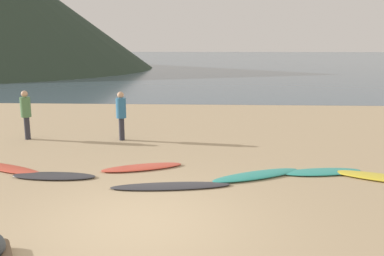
{
  "coord_description": "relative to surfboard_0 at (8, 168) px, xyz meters",
  "views": [
    {
      "loc": [
        1.28,
        -6.77,
        3.14
      ],
      "look_at": [
        0.69,
        5.34,
        0.6
      ],
      "focal_mm": 39.06,
      "sensor_mm": 36.0,
      "label": 1
    }
  ],
  "objects": [
    {
      "name": "ground_plane",
      "position": [
        3.76,
        7.08,
        -0.14
      ],
      "size": [
        120.0,
        120.0,
        0.2
      ],
      "primitive_type": "cube",
      "color": "tan",
      "rests_on": "ground"
    },
    {
      "name": "surfboard_1",
      "position": [
        1.35,
        -0.52,
        -0.0
      ],
      "size": [
        1.98,
        0.59,
        0.07
      ],
      "primitive_type": "ellipsoid",
      "rotation": [
        0.0,
        0.0,
        -0.01
      ],
      "color": "#333338",
      "rests_on": "ground"
    },
    {
      "name": "ocean_water",
      "position": [
        3.76,
        61.01,
        -0.04
      ],
      "size": [
        140.0,
        100.0,
        0.01
      ],
      "primitive_type": "cube",
      "color": "#475B6B",
      "rests_on": "ground"
    },
    {
      "name": "surfboard_3",
      "position": [
        4.16,
        -1.07,
        -0.01
      ],
      "size": [
        2.68,
        0.85,
        0.06
      ],
      "primitive_type": "ellipsoid",
      "rotation": [
        0.0,
        0.0,
        0.14
      ],
      "color": "#333338",
      "rests_on": "ground"
    },
    {
      "name": "surfboard_5",
      "position": [
        7.72,
        0.1,
        -0.0
      ],
      "size": [
        2.04,
        0.91,
        0.07
      ],
      "primitive_type": "ellipsoid",
      "rotation": [
        0.0,
        0.0,
        0.18
      ],
      "color": "teal",
      "rests_on": "ground"
    },
    {
      "name": "surfboard_4",
      "position": [
        6.1,
        -0.26,
        0.01
      ],
      "size": [
        2.31,
        1.52,
        0.09
      ],
      "primitive_type": "ellipsoid",
      "rotation": [
        0.0,
        0.0,
        0.46
      ],
      "color": "teal",
      "rests_on": "ground"
    },
    {
      "name": "surfboard_0",
      "position": [
        0.0,
        0.0,
        0.0
      ],
      "size": [
        2.22,
        1.34,
        0.07
      ],
      "primitive_type": "ellipsoid",
      "rotation": [
        0.0,
        0.0,
        -0.42
      ],
      "color": "#D84C38",
      "rests_on": "ground"
    },
    {
      "name": "person_0",
      "position": [
        2.15,
        3.28,
        0.89
      ],
      "size": [
        0.32,
        0.32,
        1.57
      ],
      "rotation": [
        0.0,
        0.0,
        3.76
      ],
      "color": "#2D2D38",
      "rests_on": "ground"
    },
    {
      "name": "surfboard_2",
      "position": [
        3.31,
        0.25,
        -0.0
      ],
      "size": [
        2.09,
        1.22,
        0.07
      ],
      "primitive_type": "ellipsoid",
      "rotation": [
        0.0,
        0.0,
        0.36
      ],
      "color": "#D84C38",
      "rests_on": "ground"
    },
    {
      "name": "person_1",
      "position": [
        -0.94,
        3.25,
        0.9
      ],
      "size": [
        0.32,
        0.32,
        1.59
      ],
      "rotation": [
        0.0,
        0.0,
        0.98
      ],
      "color": "#2D2D38",
      "rests_on": "ground"
    }
  ]
}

